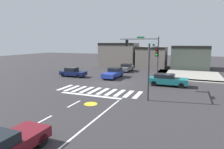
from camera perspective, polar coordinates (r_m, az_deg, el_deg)
ground_plane at (r=25.85m, az=0.41°, el=-2.53°), size 120.00×120.00×0.00m
crosswalk_near at (r=21.82m, az=-3.91°, el=-4.78°), size 9.40×2.98×0.01m
lane_markings at (r=15.50m, az=-11.27°, el=-10.93°), size 6.80×18.75×0.01m
bike_detector_marking at (r=17.41m, az=-6.24°, el=-8.52°), size 1.18×1.18×0.01m
curb_corner_northeast at (r=33.40m, az=20.25°, el=-0.26°), size 10.00×10.60×0.15m
storefront_row at (r=43.29m, az=11.70°, el=5.34°), size 22.76×7.05×5.20m
traffic_signal_northeast at (r=29.18m, az=9.31°, el=7.30°), size 5.83×0.32×6.16m
traffic_signal_southeast at (r=19.89m, az=11.84°, el=4.34°), size 0.32×5.10×5.25m
car_gray at (r=36.32m, az=4.16°, el=2.04°), size 1.75×4.27×1.41m
car_blue at (r=29.69m, az=0.44°, el=0.47°), size 1.86×4.78×1.48m
car_teal at (r=25.14m, az=15.86°, el=-1.48°), size 4.68×1.90×1.46m
car_navy at (r=31.17m, az=-11.38°, el=0.65°), size 4.11×1.70×1.43m
car_maroon at (r=10.63m, az=-29.18°, el=-17.71°), size 1.77×4.22×1.39m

